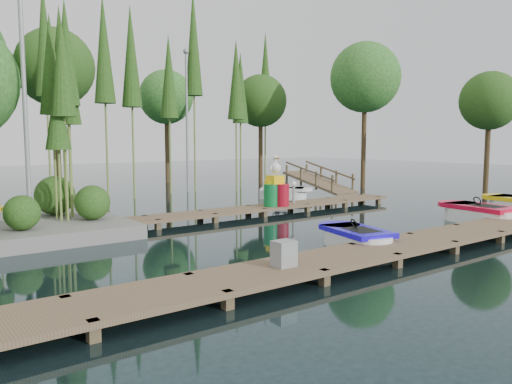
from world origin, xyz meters
TOP-DOWN VIEW (x-y plane):
  - ground_plane at (0.00, 0.00)m, footprint 90.00×90.00m
  - near_dock at (0.00, -4.50)m, footprint 18.00×1.50m
  - far_dock at (1.00, 2.50)m, footprint 15.00×1.20m
  - tree_screen at (-2.04, 10.60)m, footprint 34.42×18.53m
  - lamp_island at (-5.50, 2.50)m, footprint 0.30×0.30m
  - lamp_rear at (4.00, 11.00)m, footprint 0.30×0.30m
  - ramp at (9.00, 6.50)m, footprint 1.50×3.94m
  - boat_blue at (0.73, -3.31)m, footprint 1.56×2.56m
  - boat_red at (6.86, -3.12)m, footprint 1.53×2.88m
  - boat_white_far at (6.05, 5.76)m, footprint 2.44×2.56m
  - utility_cabinet at (-2.60, -4.50)m, footprint 0.40×0.34m
  - yellow_barrel at (2.74, 2.50)m, footprint 0.61×0.61m
  - drum_cluster at (2.83, 2.35)m, footprint 1.06×0.97m
  - seagull_post at (3.78, 2.50)m, footprint 0.52×0.28m

SIDE VIEW (x-z plane):
  - ground_plane at x=0.00m, z-range 0.00..0.00m
  - far_dock at x=1.00m, z-range -0.02..0.48m
  - boat_blue at x=0.73m, z-range -0.17..0.63m
  - near_dock at x=0.00m, z-range -0.02..0.48m
  - boat_white_far at x=6.05m, z-range -0.32..0.84m
  - boat_red at x=6.86m, z-range -0.20..0.73m
  - utility_cabinet at x=-2.60m, z-range 0.30..0.79m
  - ramp at x=9.00m, z-range -0.16..1.33m
  - yellow_barrel at x=2.74m, z-range 0.30..1.22m
  - drum_cluster at x=2.83m, z-range -0.08..1.75m
  - seagull_post at x=3.78m, z-range 0.45..1.28m
  - lamp_island at x=-5.50m, z-range 0.64..7.89m
  - lamp_rear at x=4.00m, z-range 0.64..7.89m
  - tree_screen at x=-2.04m, z-range 0.96..11.27m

